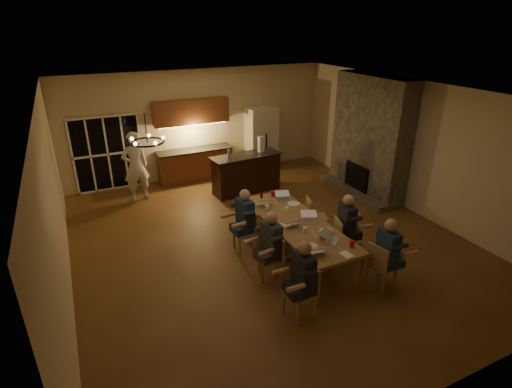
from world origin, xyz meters
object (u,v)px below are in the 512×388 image
at_px(dining_table, 296,238).
at_px(bar_bottle, 229,154).
at_px(redcup_mid, 270,217).
at_px(can_silver, 321,235).
at_px(chair_right_far, 317,217).
at_px(person_left_near, 303,279).
at_px(laptop_d, 309,217).
at_px(person_left_far, 245,220).
at_px(plate_far, 294,204).
at_px(laptop_e, 262,199).
at_px(chair_right_mid, 347,239).
at_px(mug_front, 305,230).
at_px(chair_left_mid, 270,257).
at_px(bar_blender, 261,144).
at_px(mug_mid, 287,209).
at_px(chair_left_near, 300,292).
at_px(laptop_a, 314,246).
at_px(can_cola, 261,195).
at_px(standing_person, 136,166).
at_px(mug_back, 267,208).
at_px(redcup_far, 273,193).
at_px(chair_left_far, 245,232).
at_px(person_right_mid, 346,226).
at_px(refrigerator, 261,139).
at_px(laptop_b, 333,235).
at_px(person_right_near, 387,254).
at_px(chandelier, 147,142).
at_px(redcup_near, 352,244).
at_px(person_left_mid, 271,246).
at_px(plate_left, 311,247).
at_px(chair_right_near, 382,264).
at_px(bar_island, 246,173).

height_order(dining_table, bar_bottle, bar_bottle).
relative_size(redcup_mid, can_silver, 1.00).
relative_size(chair_right_far, bar_bottle, 3.71).
distance_m(person_left_near, laptop_d, 1.90).
bearing_deg(person_left_far, plate_far, 90.54).
height_order(laptop_e, bar_bottle, bar_bottle).
bearing_deg(chair_right_mid, plate_far, 36.51).
bearing_deg(mug_front, chair_left_mid, -173.85).
distance_m(laptop_e, mug_front, 1.51).
relative_size(person_left_far, bar_blender, 3.22).
height_order(chair_right_mid, mug_mid, chair_right_mid).
height_order(chair_left_near, bar_bottle, bar_bottle).
xyz_separation_m(laptop_a, can_cola, (0.18, 2.46, -0.05)).
bearing_deg(dining_table, chair_right_mid, -34.42).
xyz_separation_m(standing_person, bar_bottle, (2.33, -0.79, 0.26)).
bearing_deg(mug_back, chair_right_mid, -49.87).
distance_m(mug_front, bar_bottle, 3.86).
bearing_deg(redcup_far, chair_left_far, -143.87).
bearing_deg(person_right_mid, chair_left_far, 68.55).
bearing_deg(refrigerator, laptop_b, -103.71).
bearing_deg(person_right_mid, person_left_far, 67.61).
bearing_deg(mug_front, mug_back, 100.56).
bearing_deg(chair_left_near, bar_blender, 151.44).
height_order(person_right_near, mug_back, person_right_near).
distance_m(can_cola, bar_bottle, 2.09).
height_order(chair_left_far, chandelier, chandelier).
bearing_deg(chair_left_mid, bar_bottle, -173.51).
height_order(person_left_near, plate_far, person_left_near).
bearing_deg(redcup_near, chandelier, 158.06).
relative_size(chair_left_far, person_left_near, 0.64).
distance_m(redcup_near, can_silver, 0.60).
bearing_deg(can_silver, mug_mid, 91.46).
distance_m(standing_person, laptop_d, 5.05).
bearing_deg(chair_right_mid, refrigerator, 9.07).
xyz_separation_m(person_left_mid, person_right_mid, (1.70, 0.01, 0.00)).
bearing_deg(person_left_mid, plate_left, 44.05).
xyz_separation_m(chair_left_mid, person_left_mid, (0.01, 0.00, 0.24)).
bearing_deg(chair_right_near, chair_right_far, -10.71).
height_order(bar_island, redcup_near, bar_island).
bearing_deg(chandelier, bar_bottle, 51.63).
distance_m(person_right_near, mug_front, 1.54).
height_order(plate_far, bar_bottle, bar_bottle).
bearing_deg(plate_far, person_left_far, -173.59).
relative_size(laptop_a, plate_left, 1.29).
distance_m(chair_right_mid, chandelier, 4.30).
bearing_deg(chair_right_mid, chair_left_far, 73.20).
bearing_deg(chair_left_far, standing_person, -154.04).
xyz_separation_m(person_right_mid, mug_mid, (-0.80, 1.00, 0.11)).
height_order(chair_right_near, person_right_near, person_right_near).
relative_size(person_right_near, bar_bottle, 5.75).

